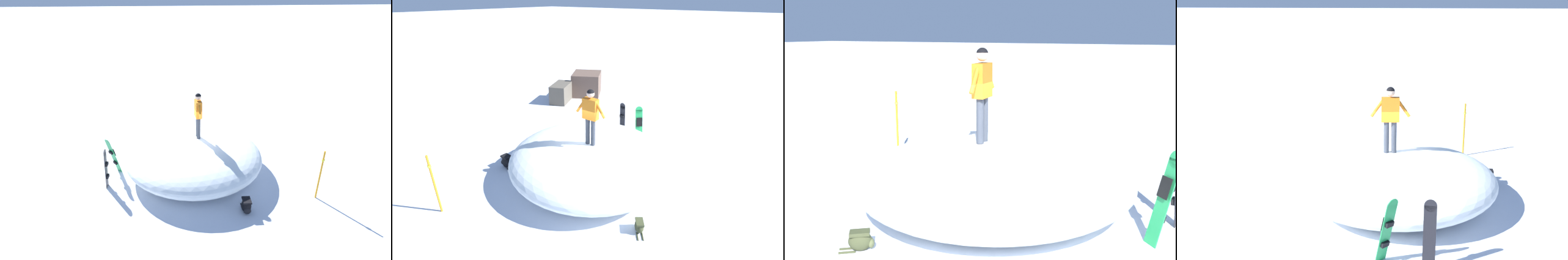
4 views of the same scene
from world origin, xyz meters
The scene contains 7 objects.
ground centered at (0.00, 0.00, 0.00)m, with size 240.00×240.00×0.00m, color white.
snow_mound centered at (-0.42, -0.36, 0.68)m, with size 5.26×5.35×1.37m, color white.
snowboarder_standing centered at (-0.27, -0.56, 2.43)m, with size 1.06×0.24×1.77m.
snowboard_secondary_upright centered at (-0.29, 2.72, 0.81)m, with size 0.50×0.51×1.57m.
backpack_near centered at (2.09, -1.56, 0.17)m, with size 0.47×0.55×0.33m.
backpack_far centered at (-3.10, -1.75, 0.25)m, with size 0.64×0.35×0.48m.
trail_marker_pole centered at (-2.71, -4.34, 0.96)m, with size 0.10×0.10×1.84m.
Camera 3 is at (7.21, 3.07, 3.42)m, focal length 41.46 mm.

